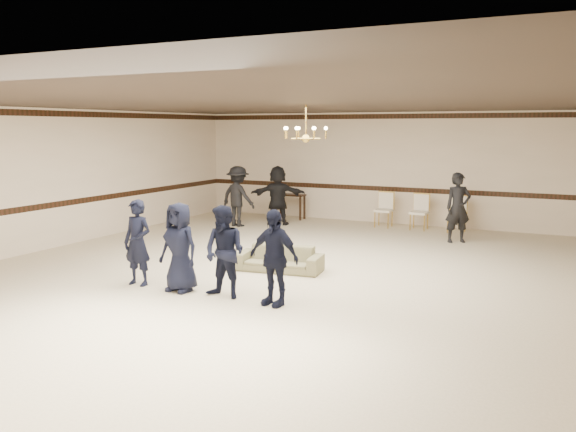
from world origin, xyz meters
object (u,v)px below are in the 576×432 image
boy_d (274,257)px  settee (279,259)px  boy_c (225,252)px  adult_mid (278,195)px  adult_right (458,208)px  banquet_chair_left (384,210)px  chandelier (306,122)px  console_table (290,206)px  boy_b (179,247)px  adult_left (238,196)px  banquet_chair_right (457,215)px  boy_a (138,243)px  banquet_chair_mid (419,212)px

boy_d → settee: 2.28m
boy_c → settee: bearing=95.4°
adult_mid → adult_right: 5.12m
banquet_chair_left → chandelier: bearing=-91.0°
adult_mid → console_table: (-0.16, 1.16, -0.47)m
chandelier → adult_right: bearing=59.8°
settee → banquet_chair_left: size_ratio=1.73×
boy_c → settee: size_ratio=0.91×
boy_b → boy_d: bearing=5.3°
console_table → boy_c: bearing=-70.5°
boy_d → adult_right: adult_right is taller
adult_left → banquet_chair_right: (5.74, 1.66, -0.37)m
chandelier → boy_d: size_ratio=0.62×
adult_left → console_table: (0.74, 1.86, -0.47)m
boy_a → banquet_chair_mid: bearing=68.7°
boy_a → adult_mid: size_ratio=0.90×
settee → banquet_chair_right: bearing=61.0°
settee → adult_mid: size_ratio=0.98×
boy_c → adult_mid: adult_mid is taller
chandelier → boy_c: chandelier is taller
boy_b → settee: size_ratio=0.91×
boy_d → boy_c: bearing=-171.1°
adult_mid → banquet_chair_right: adult_mid is taller
adult_left → banquet_chair_mid: 5.03m
banquet_chair_left → console_table: banquet_chair_left is taller
adult_right → banquet_chair_mid: 1.89m
settee → banquet_chair_mid: size_ratio=1.73×
boy_b → banquet_chair_left: bearing=86.8°
chandelier → banquet_chair_right: chandelier is taller
adult_right → banquet_chair_right: bearing=68.5°
adult_right → banquet_chair_mid: adult_right is taller
banquet_chair_right → boy_d: bearing=-105.5°
chandelier → console_table: size_ratio=1.03×
adult_right → chandelier: bearing=-152.7°
chandelier → adult_right: 4.95m
boy_d → adult_left: (-4.37, 6.19, 0.09)m
boy_b → adult_mid: size_ratio=0.90×
settee → adult_left: 5.45m
banquet_chair_left → banquet_chair_mid: size_ratio=1.00×
banquet_chair_right → banquet_chair_left: bearing=174.5°
boy_b → boy_d: 1.80m
boy_c → console_table: (-2.73, 8.05, -0.38)m
banquet_chair_right → adult_left: bearing=-169.4°
chandelier → adult_left: size_ratio=0.55×
adult_left → console_table: adult_left is taller
banquet_chair_mid → banquet_chair_right: (1.00, 0.00, 0.00)m
boy_a → banquet_chair_mid: size_ratio=1.59×
adult_left → console_table: bearing=-101.2°
chandelier → boy_d: 3.41m
boy_b → console_table: (-1.83, 8.05, -0.38)m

